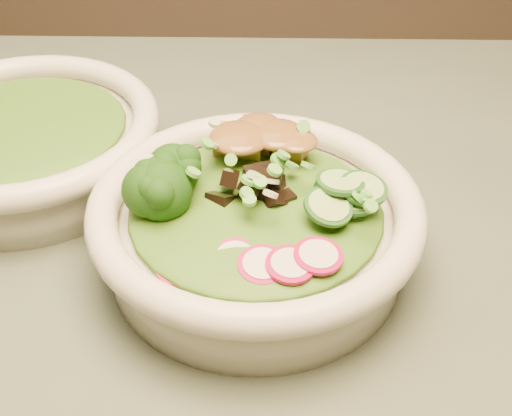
{
  "coord_description": "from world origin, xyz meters",
  "views": [
    {
      "loc": [
        -0.15,
        -0.39,
        1.11
      ],
      "look_at": [
        -0.16,
        0.01,
        0.8
      ],
      "focal_mm": 50.0,
      "sensor_mm": 36.0,
      "label": 1
    }
  ],
  "objects": [
    {
      "name": "side_lettuce",
      "position": [
        -0.36,
        0.12,
        0.8
      ],
      "size": [
        0.15,
        0.15,
        0.02
      ],
      "primitive_type": "ellipsoid",
      "color": "#295612",
      "rests_on": "side_bowl"
    },
    {
      "name": "mushroom_heap",
      "position": [
        -0.16,
        0.02,
        0.82
      ],
      "size": [
        0.06,
        0.06,
        0.04
      ],
      "primitive_type": null,
      "rotation": [
        0.0,
        0.0,
        0.03
      ],
      "color": "black",
      "rests_on": "salad_bowl"
    },
    {
      "name": "dining_table",
      "position": [
        0.0,
        0.0,
        0.64
      ],
      "size": [
        1.2,
        0.8,
        0.75
      ],
      "color": "black",
      "rests_on": "ground"
    },
    {
      "name": "radish_slices",
      "position": [
        -0.16,
        -0.05,
        0.81
      ],
      "size": [
        0.1,
        0.04,
        0.02
      ],
      "primitive_type": null,
      "rotation": [
        0.0,
        0.0,
        0.03
      ],
      "color": "#A20C41",
      "rests_on": "salad_bowl"
    },
    {
      "name": "side_bowl",
      "position": [
        -0.36,
        0.12,
        0.78
      ],
      "size": [
        0.23,
        0.23,
        0.06
      ],
      "rotation": [
        0.0,
        0.0,
        0.04
      ],
      "color": "silver",
      "rests_on": "dining_table"
    },
    {
      "name": "tofu_cubes",
      "position": [
        -0.16,
        0.06,
        0.81
      ],
      "size": [
        0.08,
        0.06,
        0.03
      ],
      "primitive_type": null,
      "rotation": [
        0.0,
        0.0,
        0.03
      ],
      "color": "olive",
      "rests_on": "salad_bowl"
    },
    {
      "name": "scallion_garnish",
      "position": [
        -0.16,
        0.01,
        0.82
      ],
      "size": [
        0.17,
        0.17,
        0.02
      ],
      "primitive_type": null,
      "color": "#5DB841",
      "rests_on": "salad_bowl"
    },
    {
      "name": "cucumber_slices",
      "position": [
        -0.1,
        0.01,
        0.81
      ],
      "size": [
        0.06,
        0.06,
        0.03
      ],
      "primitive_type": null,
      "rotation": [
        0.0,
        0.0,
        0.03
      ],
      "color": "#9EC76E",
      "rests_on": "salad_bowl"
    },
    {
      "name": "lettuce_bed",
      "position": [
        -0.16,
        0.01,
        0.8
      ],
      "size": [
        0.18,
        0.18,
        0.02
      ],
      "primitive_type": "ellipsoid",
      "color": "#295612",
      "rests_on": "salad_bowl"
    },
    {
      "name": "salad_bowl",
      "position": [
        -0.16,
        0.01,
        0.78
      ],
      "size": [
        0.24,
        0.24,
        0.06
      ],
      "rotation": [
        0.0,
        0.0,
        0.03
      ],
      "color": "silver",
      "rests_on": "dining_table"
    },
    {
      "name": "peanut_sauce",
      "position": [
        -0.16,
        0.06,
        0.83
      ],
      "size": [
        0.06,
        0.05,
        0.01
      ],
      "primitive_type": "ellipsoid",
      "color": "brown",
      "rests_on": "tofu_cubes"
    },
    {
      "name": "broccoli_florets",
      "position": [
        -0.22,
        0.0,
        0.82
      ],
      "size": [
        0.07,
        0.06,
        0.04
      ],
      "primitive_type": null,
      "rotation": [
        0.0,
        0.0,
        0.03
      ],
      "color": "black",
      "rests_on": "salad_bowl"
    }
  ]
}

